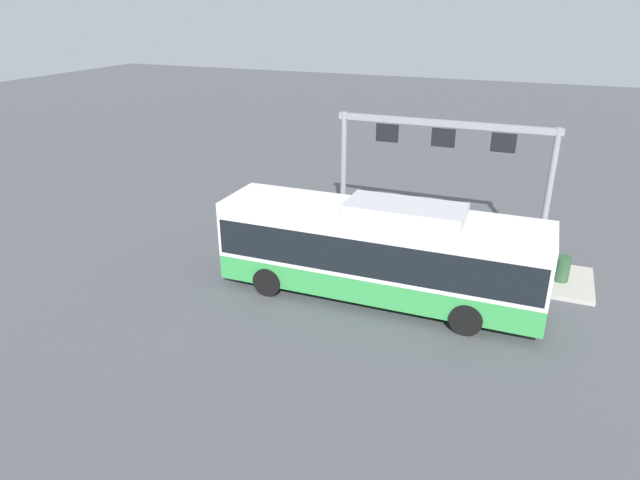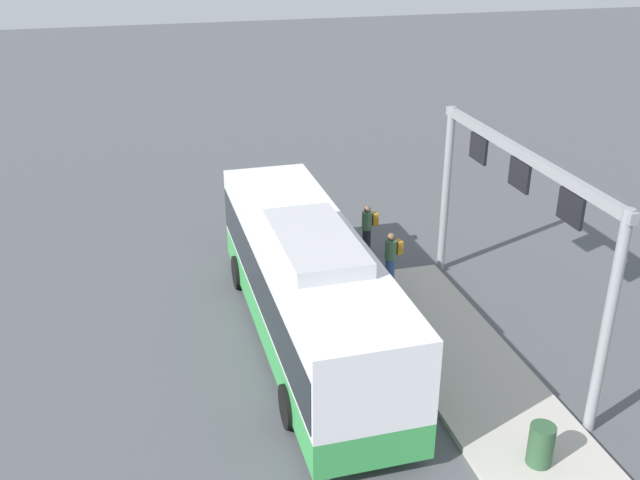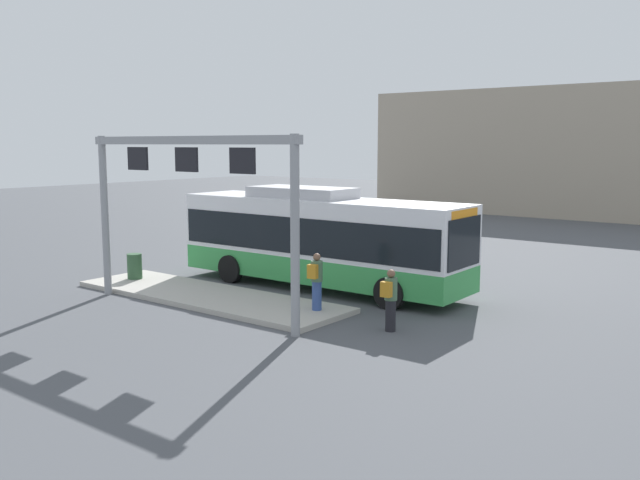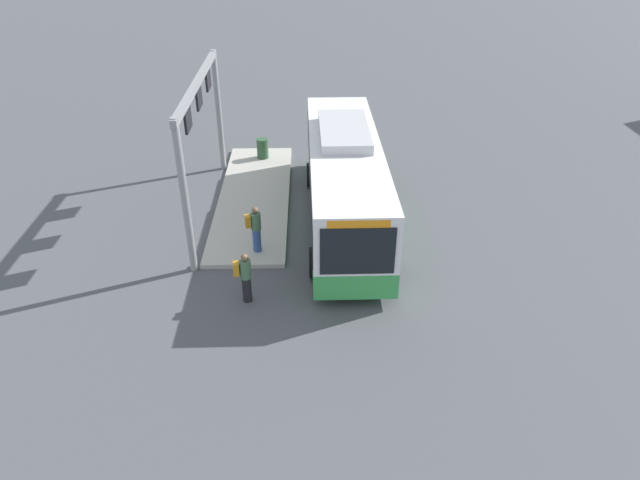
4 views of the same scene
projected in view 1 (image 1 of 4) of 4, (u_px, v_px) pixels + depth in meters
ground_plane at (377, 297)px, 19.08m from camera, size 120.00×120.00×0.00m
platform_curb at (451, 263)px, 21.38m from camera, size 10.00×2.80×0.16m
bus_main at (379, 249)px, 18.37m from camera, size 10.71×2.77×3.46m
person_boarding at (288, 222)px, 23.17m from camera, size 0.36×0.54×1.67m
person_waiting_near at (346, 228)px, 22.10m from camera, size 0.40×0.57×1.67m
platform_sign_gantry at (441, 158)px, 21.65m from camera, size 8.45×0.24×5.20m
trash_bin at (562, 269)px, 19.72m from camera, size 0.52×0.52×0.90m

